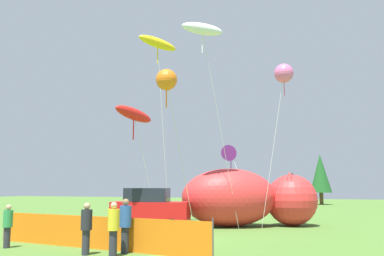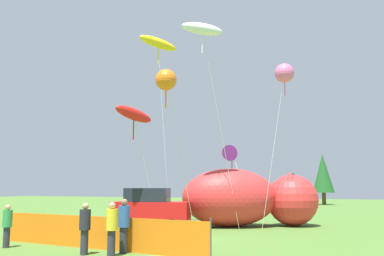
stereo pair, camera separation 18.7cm
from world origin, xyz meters
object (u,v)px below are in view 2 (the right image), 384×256
object	(u,v)px
kite_red_lizard	(134,115)
kite_pink_octopus	(284,73)
inflatable_cat	(247,200)
kite_white_ghost	(202,30)
spectator_in_black_shirt	(124,223)
parked_car	(150,209)
spectator_in_blue_shirt	(85,226)
kite_orange_flower	(166,80)
kite_purple_delta	(232,152)
folding_chair	(190,234)
kite_yellow_hero	(158,44)
spectator_in_green_shirt	(7,224)
spectator_in_grey_shirt	(112,227)

from	to	relation	value
kite_red_lizard	kite_pink_octopus	bearing A→B (deg)	35.62
inflatable_cat	kite_white_ghost	world-z (taller)	kite_white_ghost
spectator_in_black_shirt	kite_pink_octopus	distance (m)	13.75
parked_car	kite_pink_octopus	world-z (taller)	kite_pink_octopus
spectator_in_blue_shirt	kite_orange_flower	xyz separation A→B (m)	(0.93, 4.63, 6.09)
spectator_in_blue_shirt	kite_pink_octopus	bearing A→B (deg)	65.00
parked_car	kite_white_ghost	distance (m)	9.83
kite_purple_delta	kite_white_ghost	bearing A→B (deg)	-85.95
spectator_in_blue_shirt	folding_chair	bearing A→B (deg)	43.98
folding_chair	kite_white_ghost	size ratio (longest dim) A/B	0.08
inflatable_cat	kite_yellow_hero	world-z (taller)	kite_yellow_hero
spectator_in_black_shirt	kite_purple_delta	bearing A→B (deg)	89.96
folding_chair	kite_pink_octopus	distance (m)	12.15
parked_car	kite_orange_flower	xyz separation A→B (m)	(2.35, -3.45, 5.96)
spectator_in_green_shirt	kite_orange_flower	bearing A→B (deg)	42.26
kite_white_ghost	kite_pink_octopus	xyz separation A→B (m)	(3.67, 3.70, -1.76)
parked_car	spectator_in_green_shirt	xyz separation A→B (m)	(-2.29, -7.67, -0.19)
inflatable_cat	spectator_in_black_shirt	distance (m)	11.07
kite_white_ghost	kite_red_lizard	bearing A→B (deg)	-158.79
spectator_in_black_shirt	kite_red_lizard	xyz separation A→B (m)	(-2.69, 5.66, 4.87)
kite_yellow_hero	kite_pink_octopus	bearing A→B (deg)	6.93
inflatable_cat	spectator_in_grey_shirt	xyz separation A→B (m)	(-1.94, -11.64, -0.55)
kite_red_lizard	kite_orange_flower	xyz separation A→B (m)	(2.55, -1.79, 1.14)
spectator_in_black_shirt	kite_white_ghost	bearing A→B (deg)	85.32
kite_yellow_hero	parked_car	bearing A→B (deg)	-72.52
spectator_in_black_shirt	parked_car	bearing A→B (deg)	108.81
kite_white_ghost	kite_purple_delta	bearing A→B (deg)	94.05
folding_chair	spectator_in_blue_shirt	bearing A→B (deg)	174.26
folding_chair	kite_red_lizard	world-z (taller)	kite_red_lizard
parked_car	kite_red_lizard	bearing A→B (deg)	-109.40
kite_yellow_hero	spectator_in_grey_shirt	bearing A→B (deg)	-72.95
spectator_in_grey_shirt	kite_white_ghost	distance (m)	12.17
folding_chair	spectator_in_grey_shirt	world-z (taller)	spectator_in_grey_shirt
kite_yellow_hero	kite_purple_delta	bearing A→B (deg)	57.26
kite_white_ghost	spectator_in_grey_shirt	bearing A→B (deg)	-94.54
spectator_in_grey_shirt	kite_white_ghost	xyz separation A→B (m)	(0.61, 7.66, 9.43)
kite_red_lizard	kite_purple_delta	bearing A→B (deg)	73.49
folding_chair	spectator_in_black_shirt	bearing A→B (deg)	178.57
folding_chair	kite_yellow_hero	xyz separation A→B (m)	(-4.98, 7.77, 10.46)
parked_car	folding_chair	size ratio (longest dim) A/B	4.98
kite_red_lizard	kite_yellow_hero	distance (m)	6.53
spectator_in_grey_shirt	kite_pink_octopus	distance (m)	14.36
kite_orange_flower	spectator_in_black_shirt	bearing A→B (deg)	-87.96
spectator_in_grey_shirt	kite_orange_flower	world-z (taller)	kite_orange_flower
spectator_in_blue_shirt	kite_pink_octopus	size ratio (longest dim) A/B	0.19
spectator_in_green_shirt	kite_red_lizard	world-z (taller)	kite_red_lizard
inflatable_cat	kite_orange_flower	size ratio (longest dim) A/B	1.05
spectator_in_black_shirt	kite_red_lizard	size ratio (longest dim) A/B	0.29
kite_red_lizard	spectator_in_black_shirt	bearing A→B (deg)	-64.56
spectator_in_grey_shirt	parked_car	bearing A→B (deg)	106.92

